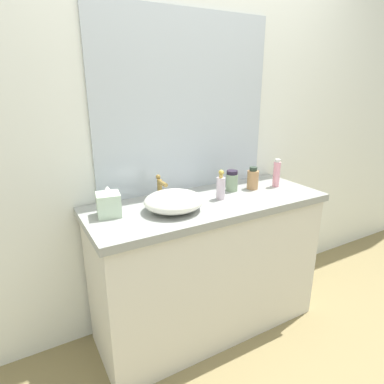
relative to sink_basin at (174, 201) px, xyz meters
name	(u,v)px	position (x,y,z in m)	size (l,w,h in m)	color
ground_plane	(251,365)	(0.30, -0.37, -0.96)	(6.00, 6.00, 0.02)	olive
bathroom_wall_rear	(190,125)	(0.30, 0.36, 0.35)	(6.00, 0.06, 2.60)	silver
vanity_counter	(208,266)	(0.25, 0.04, -0.50)	(1.45, 0.55, 0.89)	beige
wall_mirror_panel	(186,105)	(0.25, 0.32, 0.48)	(1.18, 0.01, 1.07)	#B2BCC6
sink_basin	(174,201)	(0.00, 0.00, 0.00)	(0.33, 0.31, 0.11)	silver
faucet	(160,187)	(0.00, 0.17, 0.04)	(0.03, 0.12, 0.16)	olive
soap_dispenser	(221,187)	(0.33, 0.03, 0.02)	(0.05, 0.05, 0.18)	silver
lotion_bottle	(253,179)	(0.63, 0.09, 0.01)	(0.07, 0.07, 0.15)	#AF7F51
perfume_bottle	(277,173)	(0.80, 0.06, 0.04)	(0.05, 0.05, 0.19)	pink
spray_can	(232,181)	(0.48, 0.13, 0.01)	(0.08, 0.08, 0.13)	gray
tissue_box	(108,203)	(-0.33, 0.10, 0.02)	(0.14, 0.14, 0.16)	beige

